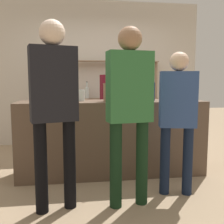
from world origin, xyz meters
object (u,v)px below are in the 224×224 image
counter_bottle_0 (132,91)px  customer_right (178,112)px  customer_left (54,100)px  server_behind_counter (114,102)px  wine_glass (42,93)px  cork_jar (80,95)px  customer_center (129,102)px  counter_bottle_1 (152,90)px  counter_bottle_3 (139,90)px  counter_bottle_2 (126,91)px  counter_bottle_4 (59,91)px  ice_bucket (110,92)px

counter_bottle_0 → customer_right: bearing=-71.2°
customer_left → server_behind_counter: 1.90m
wine_glass → cork_jar: (0.47, 0.22, -0.05)m
customer_right → customer_center: size_ratio=0.88×
counter_bottle_1 → customer_left: 1.51m
counter_bottle_0 → counter_bottle_3: 0.18m
customer_left → customer_right: (1.28, 0.18, -0.15)m
counter_bottle_1 → server_behind_counter: size_ratio=0.23×
counter_bottle_1 → counter_bottle_3: 0.17m
counter_bottle_1 → customer_right: bearing=-84.1°
wine_glass → customer_right: customer_right is taller
counter_bottle_2 → counter_bottle_3: bearing=27.6°
counter_bottle_4 → ice_bucket: (0.65, -0.04, -0.02)m
counter_bottle_0 → ice_bucket: (-0.33, -0.24, -0.00)m
customer_center → customer_left: bearing=81.8°
counter_bottle_1 → server_behind_counter: server_behind_counter is taller
counter_bottle_2 → counter_bottle_3: counter_bottle_3 is taller
wine_glass → server_behind_counter: bearing=42.9°
counter_bottle_2 → counter_bottle_4: size_ratio=1.01×
counter_bottle_0 → server_behind_counter: 0.68m
counter_bottle_1 → ice_bucket: size_ratio=1.55×
counter_bottle_0 → customer_left: customer_left is taller
counter_bottle_0 → counter_bottle_3: size_ratio=0.89×
counter_bottle_3 → wine_glass: (-1.24, -0.15, -0.02)m
cork_jar → customer_right: bearing=-38.5°
counter_bottle_1 → wine_glass: size_ratio=2.25×
customer_left → customer_right: size_ratio=1.16×
counter_bottle_0 → customer_right: customer_right is taller
counter_bottle_2 → customer_right: (0.45, -0.62, -0.20)m
counter_bottle_1 → counter_bottle_3: (-0.17, 0.02, -0.00)m
cork_jar → customer_right: size_ratio=0.10×
counter_bottle_0 → counter_bottle_1: 0.29m
counter_bottle_0 → counter_bottle_1: size_ratio=0.90×
ice_bucket → counter_bottle_0: bearing=35.7°
counter_bottle_1 → cork_jar: (-0.94, 0.09, -0.07)m
counter_bottle_1 → counter_bottle_4: (-1.21, -0.02, -0.01)m
cork_jar → customer_center: (0.45, -0.99, -0.01)m
wine_glass → customer_center: customer_center is taller
counter_bottle_1 → ice_bucket: counter_bottle_1 is taller
wine_glass → customer_center: (0.91, -0.77, -0.06)m
counter_bottle_0 → ice_bucket: counter_bottle_0 is taller
counter_bottle_3 → ice_bucket: bearing=-168.8°
counter_bottle_2 → cork_jar: counter_bottle_2 is taller
wine_glass → customer_center: bearing=-40.1°
wine_glass → ice_bucket: size_ratio=0.69×
customer_center → cork_jar: bearing=16.5°
customer_left → server_behind_counter: size_ratio=1.16×
counter_bottle_2 → ice_bucket: counter_bottle_2 is taller
customer_left → counter_bottle_3: bearing=-63.6°
cork_jar → server_behind_counter: bearing=52.6°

